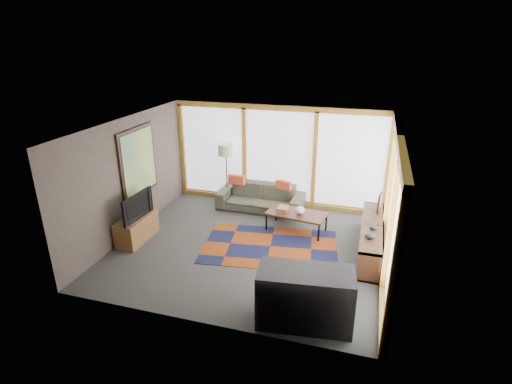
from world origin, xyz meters
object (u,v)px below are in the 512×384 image
(bookshelf, at_px, (371,238))
(tv_console, at_px, (137,228))
(floor_lamp, at_px, (227,175))
(bar_counter, at_px, (305,297))
(sofa, at_px, (261,197))
(coffee_table, at_px, (296,222))
(television, at_px, (134,206))

(bookshelf, xyz_separation_m, tv_console, (-4.90, -0.93, -0.03))
(floor_lamp, height_order, bar_counter, floor_lamp)
(floor_lamp, bearing_deg, bar_counter, -55.68)
(sofa, distance_m, bar_counter, 4.38)
(coffee_table, bearing_deg, television, -155.56)
(television, bearing_deg, bar_counter, -109.04)
(sofa, distance_m, tv_console, 3.17)
(coffee_table, bearing_deg, sofa, 140.38)
(coffee_table, distance_m, bar_counter, 3.15)
(floor_lamp, bearing_deg, tv_console, -115.87)
(coffee_table, distance_m, bookshelf, 1.73)
(television, bearing_deg, bookshelf, -75.83)
(coffee_table, relative_size, television, 1.32)
(bookshelf, bearing_deg, sofa, 152.97)
(bookshelf, height_order, television, television)
(bookshelf, distance_m, television, 5.00)
(sofa, relative_size, floor_lamp, 1.35)
(bookshelf, relative_size, television, 2.42)
(sofa, height_order, television, television)
(floor_lamp, height_order, bookshelf, floor_lamp)
(floor_lamp, bearing_deg, coffee_table, -26.46)
(tv_console, height_order, bar_counter, bar_counter)
(bar_counter, bearing_deg, coffee_table, 96.30)
(bookshelf, bearing_deg, television, -168.73)
(sofa, height_order, tv_console, sofa)
(bookshelf, bearing_deg, tv_console, -169.20)
(bookshelf, bearing_deg, coffee_table, 163.47)
(floor_lamp, xyz_separation_m, tv_console, (-1.19, -2.45, -0.54))
(tv_console, bearing_deg, bar_counter, -22.29)
(tv_console, relative_size, bar_counter, 0.75)
(coffee_table, bearing_deg, floor_lamp, 153.54)
(sofa, bearing_deg, tv_console, -131.50)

